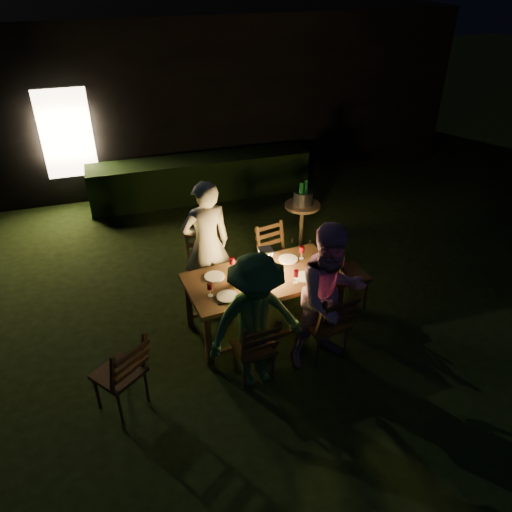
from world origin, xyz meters
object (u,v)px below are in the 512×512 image
object	(u,v)px
person_house_side	(206,244)
bottle_table	(244,271)
bottle_bucket_b	(305,194)
lantern	(265,263)
ice_bucket	(303,198)
chair_spare	(122,385)
chair_end	(346,284)
person_opp_left	(256,323)
chair_far_left	(210,282)
chair_near_right	(324,334)
bottle_bucket_a	(301,196)
person_opp_right	(330,297)
dining_table	(263,282)
chair_near_left	(254,357)
chair_far_right	(276,269)
side_table	(302,209)

from	to	relation	value
person_house_side	bottle_table	xyz separation A→B (m)	(0.28, -0.79, 0.03)
bottle_bucket_b	lantern	bearing A→B (deg)	-125.13
bottle_bucket_b	ice_bucket	bearing A→B (deg)	-141.34
chair_spare	lantern	distance (m)	2.15
chair_end	person_opp_left	distance (m)	1.94
person_house_side	lantern	xyz separation A→B (m)	(0.58, -0.71, 0.05)
chair_far_left	person_house_side	bearing A→B (deg)	-90.90
chair_near_right	lantern	xyz separation A→B (m)	(-0.49, 0.78, 0.62)
bottle_bucket_a	bottle_bucket_b	bearing A→B (deg)	38.66
person_opp_right	bottle_bucket_b	xyz separation A→B (m)	(0.75, 2.58, 0.02)
person_house_side	bottle_bucket_b	world-z (taller)	person_house_side
dining_table	bottle_table	size ratio (longest dim) A/B	7.03
chair_far_left	lantern	distance (m)	1.07
chair_near_left	chair_far_right	distance (m)	1.83
person_opp_left	bottle_bucket_a	size ratio (longest dim) A/B	5.16
dining_table	chair_spare	size ratio (longest dim) A/B	1.95
chair_near_right	bottle_bucket_a	xyz separation A→B (m)	(0.65, 2.45, 0.60)
person_house_side	side_table	xyz separation A→B (m)	(1.76, 1.00, -0.23)
chair_far_right	bottle_bucket_b	world-z (taller)	bottle_bucket_b
chair_end	chair_far_left	bearing A→B (deg)	-111.43
ice_bucket	chair_spare	bearing A→B (deg)	-139.72
person_opp_left	bottle_table	world-z (taller)	person_opp_left
bottle_table	bottle_bucket_a	bearing A→B (deg)	50.87
lantern	bottle_bucket_b	bearing A→B (deg)	54.87
person_opp_right	bottle_table	world-z (taller)	person_opp_right
dining_table	chair_near_left	bearing A→B (deg)	-120.31
dining_table	chair_near_left	xyz separation A→B (m)	(-0.37, -0.81, -0.42)
chair_near_left	bottle_bucket_a	xyz separation A→B (m)	(1.55, 2.54, 0.63)
person_house_side	chair_far_left	bearing A→B (deg)	89.71
chair_near_left	bottle_bucket_a	world-z (taller)	bottle_bucket_a
person_opp_right	bottle_bucket_a	world-z (taller)	person_opp_right
chair_near_right	chair_spare	world-z (taller)	chair_near_right
chair_near_right	person_opp_left	world-z (taller)	person_opp_left
chair_spare	chair_near_right	bearing A→B (deg)	-35.51
chair_far_right	bottle_bucket_b	size ratio (longest dim) A/B	2.99
chair_far_right	person_house_side	distance (m)	1.17
side_table	chair_near_left	bearing A→B (deg)	-121.73
chair_spare	ice_bucket	xyz separation A→B (m)	(3.04, 2.58, 0.56)
chair_spare	person_opp_left	size ratio (longest dim) A/B	0.61
chair_far_left	ice_bucket	bearing A→B (deg)	-155.78
dining_table	bottle_bucket_b	size ratio (longest dim) A/B	6.15
person_opp_left	side_table	size ratio (longest dim) A/B	2.18
ice_bucket	bottle_bucket_b	xyz separation A→B (m)	(0.05, 0.04, 0.05)
dining_table	bottle_table	distance (m)	0.33
ice_bucket	chair_far_left	bearing A→B (deg)	-149.20
person_opp_right	chair_end	bearing A→B (deg)	46.55
chair_spare	side_table	world-z (taller)	chair_spare
chair_far_left	person_opp_left	world-z (taller)	person_opp_left
chair_near_left	chair_near_right	bearing A→B (deg)	-0.43
person_opp_left	bottle_bucket_a	distance (m)	3.01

